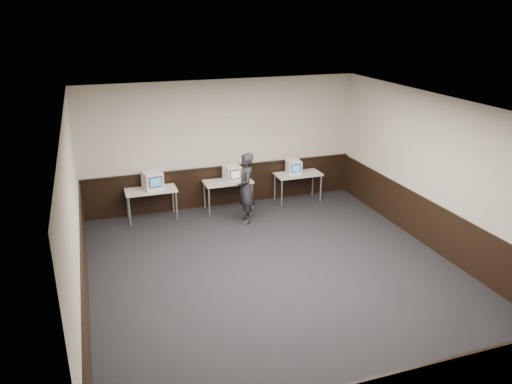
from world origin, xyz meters
The scene contains 17 objects.
floor centered at (0.00, 0.00, 0.00)m, with size 8.00×8.00×0.00m, color black.
ceiling centered at (0.00, 0.00, 3.20)m, with size 8.00×8.00×0.00m, color white.
back_wall centered at (0.00, 4.00, 1.60)m, with size 7.00×7.00×0.00m, color beige.
front_wall centered at (0.00, -4.00, 1.60)m, with size 7.00×7.00×0.00m, color beige.
left_wall centered at (-3.50, 0.00, 1.60)m, with size 8.00×8.00×0.00m, color beige.
right_wall centered at (3.50, 0.00, 1.60)m, with size 8.00×8.00×0.00m, color beige.
wainscot_back centered at (0.00, 3.98, 0.50)m, with size 6.98×0.04×1.00m, color black.
wainscot_left centered at (-3.48, 0.00, 0.50)m, with size 0.04×7.98×1.00m, color black.
wainscot_right centered at (3.48, 0.00, 0.50)m, with size 0.04×7.98×1.00m, color black.
wainscot_rail centered at (0.00, 3.96, 1.02)m, with size 6.98×0.06×0.04m, color black.
desk_left centered at (-1.90, 3.60, 0.68)m, with size 1.20×0.60×0.75m.
desk_center centered at (0.00, 3.60, 0.68)m, with size 1.20×0.60×0.75m.
desk_right centered at (1.90, 3.60, 0.68)m, with size 1.20×0.60×0.75m.
emac_left centered at (-1.84, 3.63, 0.96)m, with size 0.50×0.52×0.43m.
emac_center centered at (0.12, 3.62, 0.94)m, with size 0.43×0.45×0.38m.
emac_right centered at (1.79, 3.64, 0.93)m, with size 0.38×0.41×0.35m.
person centered at (0.18, 2.70, 0.84)m, with size 0.62×0.40×1.69m, color black.
Camera 1 is at (-3.12, -7.73, 4.78)m, focal length 35.00 mm.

